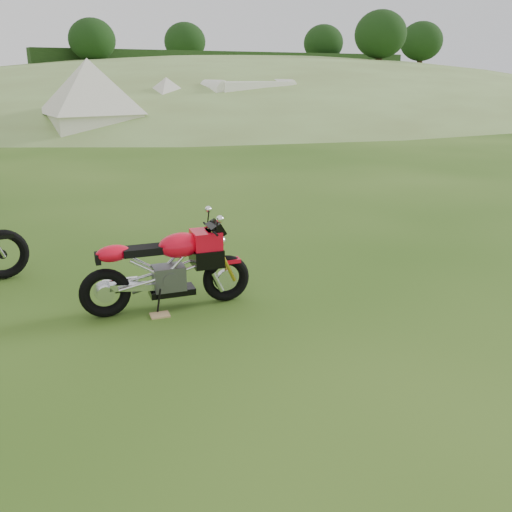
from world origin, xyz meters
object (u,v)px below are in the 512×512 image
plywood_board (160,315)px  tent_right (167,103)px  sport_motorcycle (167,262)px  caravan (249,104)px  tent_mid (90,102)px

plywood_board → tent_right: bearing=65.9°
sport_motorcycle → plywood_board: 0.62m
tent_right → caravan: tent_right is taller
plywood_board → caravan: caravan is taller
sport_motorcycle → plywood_board: size_ratio=8.76×
tent_mid → plywood_board: bearing=-103.5°
sport_motorcycle → plywood_board: bearing=-126.9°
caravan → tent_right: bearing=168.0°
plywood_board → tent_right: tent_right is taller
plywood_board → caravan: (13.10, 19.34, 1.13)m
sport_motorcycle → caravan: (12.92, 19.19, 0.55)m
tent_right → caravan: bearing=-22.6°
tent_mid → caravan: 8.20m
tent_mid → tent_right: 4.39m
tent_mid → tent_right: (4.12, 1.51, -0.23)m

